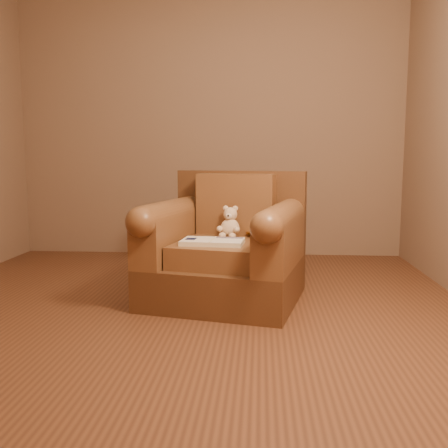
{
  "coord_description": "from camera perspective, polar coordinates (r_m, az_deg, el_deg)",
  "views": [
    {
      "loc": [
        0.54,
        -3.26,
        1.02
      ],
      "look_at": [
        0.29,
        0.18,
        0.56
      ],
      "focal_mm": 40.0,
      "sensor_mm": 36.0,
      "label": 1
    }
  ],
  "objects": [
    {
      "name": "side_table",
      "position": [
        3.79,
        5.07,
        -4.11
      ],
      "size": [
        0.34,
        0.34,
        0.48
      ],
      "color": "gold",
      "rests_on": "floor"
    },
    {
      "name": "floor",
      "position": [
        3.46,
        -5.05,
        -9.64
      ],
      "size": [
        4.0,
        4.0,
        0.0
      ],
      "primitive_type": "plane",
      "color": "brown",
      "rests_on": "ground"
    },
    {
      "name": "guidebook",
      "position": [
        3.39,
        -1.31,
        -2.04
      ],
      "size": [
        0.44,
        0.29,
        0.03
      ],
      "rotation": [
        0.0,
        0.0,
        -0.09
      ],
      "color": "beige",
      "rests_on": "armchair"
    },
    {
      "name": "armchair",
      "position": [
        3.61,
        0.27,
        -3.06
      ],
      "size": [
        1.21,
        1.18,
        0.92
      ],
      "rotation": [
        0.0,
        0.0,
        -0.22
      ],
      "color": "#53321B",
      "rests_on": "floor"
    },
    {
      "name": "teddy_bear",
      "position": [
        3.67,
        0.65,
        -0.15
      ],
      "size": [
        0.17,
        0.2,
        0.24
      ],
      "rotation": [
        0.0,
        0.0,
        -0.18
      ],
      "color": "beige",
      "rests_on": "armchair"
    },
    {
      "name": "room",
      "position": [
        3.38,
        -5.41,
        19.35
      ],
      "size": [
        4.02,
        4.02,
        2.71
      ],
      "color": "#876953",
      "rests_on": "ground"
    }
  ]
}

